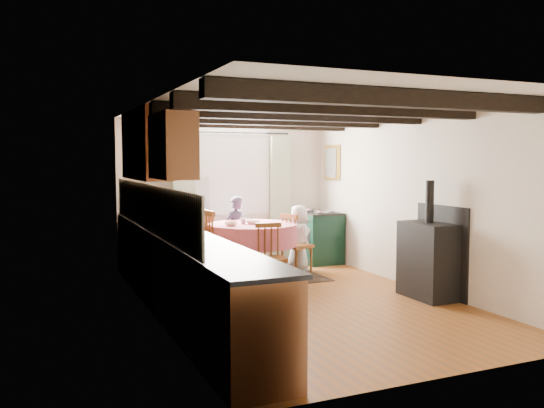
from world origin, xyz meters
name	(u,v)px	position (x,y,z in m)	size (l,w,h in m)	color
floor	(297,300)	(0.00, 0.00, 0.00)	(3.60, 5.50, 0.00)	#93511D
ceiling	(298,107)	(0.00, 0.00, 2.40)	(3.60, 5.50, 0.00)	white
wall_back	(226,193)	(0.00, 2.75, 1.20)	(3.60, 0.00, 2.40)	silver
wall_front	(449,230)	(0.00, -2.75, 1.20)	(3.60, 0.00, 2.40)	silver
wall_left	(152,210)	(-1.80, 0.00, 1.20)	(0.00, 5.50, 2.40)	silver
wall_right	(416,200)	(1.80, 0.00, 1.20)	(0.00, 5.50, 2.40)	silver
beam_a	(395,98)	(0.00, -2.00, 2.31)	(3.60, 0.16, 0.16)	black
beam_b	(339,107)	(0.00, -1.00, 2.31)	(3.60, 0.16, 0.16)	black
beam_c	(298,114)	(0.00, 0.00, 2.31)	(3.60, 0.16, 0.16)	black
beam_d	(266,119)	(0.00, 1.00, 2.31)	(3.60, 0.16, 0.16)	black
beam_e	(241,124)	(0.00, 2.00, 2.31)	(3.60, 0.16, 0.16)	black
splash_left	(148,208)	(-1.78, 0.30, 1.20)	(0.02, 4.50, 0.55)	beige
splash_back	(168,194)	(-1.00, 2.73, 1.20)	(1.40, 0.02, 0.55)	beige
base_cabinet_left	(179,275)	(-1.50, 0.00, 0.44)	(0.60, 5.30, 0.88)	brown
base_cabinet_back	(169,243)	(-1.05, 2.45, 0.44)	(1.30, 0.60, 0.88)	brown
worktop_left	(181,235)	(-1.48, 0.00, 0.90)	(0.64, 5.30, 0.04)	black
worktop_back	(169,214)	(-1.05, 2.43, 0.90)	(1.30, 0.64, 0.04)	black
wall_cabinet_glass	(146,145)	(-1.63, 1.20, 1.95)	(0.34, 1.80, 0.90)	brown
wall_cabinet_solid	(172,146)	(-1.63, -0.30, 1.90)	(0.34, 0.90, 0.70)	brown
window_frame	(232,169)	(0.10, 2.73, 1.60)	(1.34, 0.03, 1.54)	white
window_pane	(232,169)	(0.10, 2.74, 1.60)	(1.20, 0.01, 1.40)	white
curtain_left	(184,200)	(-0.75, 2.65, 1.10)	(0.35, 0.10, 2.10)	#98B282
curtain_right	(280,197)	(0.95, 2.65, 1.10)	(0.35, 0.10, 2.10)	#98B282
curtain_rod	(233,133)	(0.10, 2.65, 2.20)	(0.03, 0.03, 2.00)	black
wall_picture	(332,163)	(1.77, 2.30, 1.70)	(0.04, 0.50, 0.60)	gold
wall_plate	(284,163)	(1.05, 2.72, 1.70)	(0.30, 0.30, 0.02)	silver
rug	(253,276)	(0.00, 1.53, 0.01)	(1.97, 1.53, 0.01)	#2E271C
dining_table	(252,250)	(0.00, 1.53, 0.40)	(1.33, 1.33, 0.80)	#BC5370
chair_near	(271,256)	(-0.06, 0.69, 0.45)	(0.38, 0.40, 0.89)	brown
chair_left	(197,246)	(-0.86, 1.54, 0.52)	(0.44, 0.46, 1.03)	brown
chair_right	(297,243)	(0.71, 1.50, 0.47)	(0.40, 0.42, 0.94)	brown
aga_range	(316,236)	(1.47, 2.30, 0.44)	(0.62, 0.95, 0.88)	black
cast_iron_stove	(429,239)	(1.58, -0.55, 0.75)	(0.45, 0.75, 1.50)	black
child_far	(235,232)	(-0.02, 2.26, 0.59)	(0.43, 0.28, 1.17)	#2E2C3E
child_right	(299,238)	(0.84, 1.68, 0.52)	(0.51, 0.33, 1.04)	silver
bowl_a	(253,222)	(0.00, 1.52, 0.83)	(0.21, 0.21, 0.05)	silver
bowl_b	(231,224)	(-0.38, 1.41, 0.83)	(0.19, 0.19, 0.06)	silver
cup	(243,221)	(-0.13, 1.58, 0.85)	(0.10, 0.10, 0.09)	silver
canister_tall	(154,206)	(-1.27, 2.49, 1.04)	(0.14, 0.14, 0.23)	#262628
canister_wide	(166,206)	(-1.09, 2.49, 1.02)	(0.19, 0.19, 0.21)	#262628
canister_slim	(183,203)	(-0.82, 2.48, 1.06)	(0.10, 0.10, 0.29)	#262628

